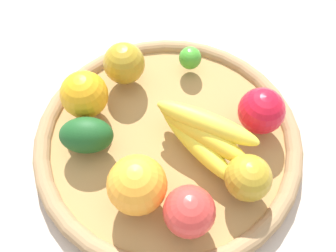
# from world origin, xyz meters

# --- Properties ---
(ground_plane) EXTENTS (2.40, 2.40, 0.00)m
(ground_plane) POSITION_xyz_m (0.00, 0.00, 0.00)
(ground_plane) COLOR #C0AE9C
(ground_plane) RESTS_ON ground
(basket) EXTENTS (0.43, 0.43, 0.03)m
(basket) POSITION_xyz_m (0.00, 0.00, 0.02)
(basket) COLOR #A57E48
(basket) RESTS_ON ground_plane
(banana_bunch) EXTENTS (0.13, 0.17, 0.06)m
(banana_bunch) POSITION_xyz_m (-0.04, 0.04, 0.07)
(banana_bunch) COLOR yellow
(banana_bunch) RESTS_ON basket
(orange_0) EXTENTS (0.09, 0.09, 0.08)m
(orange_0) POSITION_xyz_m (0.10, -0.10, 0.07)
(orange_0) COLOR orange
(orange_0) RESTS_ON basket
(apple_3) EXTENTS (0.07, 0.07, 0.07)m
(apple_3) POSITION_xyz_m (-0.06, 0.13, 0.07)
(apple_3) COLOR #B18E24
(apple_3) RESTS_ON basket
(apple_1) EXTENTS (0.09, 0.09, 0.07)m
(apple_1) POSITION_xyz_m (-0.14, 0.04, 0.07)
(apple_1) COLOR red
(apple_1) RESTS_ON basket
(orange_1) EXTENTS (0.11, 0.11, 0.08)m
(orange_1) POSITION_xyz_m (0.08, 0.08, 0.08)
(orange_1) COLOR orange
(orange_1) RESTS_ON basket
(lime_0) EXTENTS (0.05, 0.05, 0.04)m
(lime_0) POSITION_xyz_m (-0.10, -0.11, 0.05)
(lime_0) COLOR green
(lime_0) RESTS_ON basket
(apple_0) EXTENTS (0.10, 0.10, 0.07)m
(apple_0) POSITION_xyz_m (0.03, 0.14, 0.07)
(apple_0) COLOR red
(apple_0) RESTS_ON basket
(apple_2) EXTENTS (0.09, 0.09, 0.07)m
(apple_2) POSITION_xyz_m (0.02, -0.14, 0.07)
(apple_2) COLOR #A88721
(apple_2) RESTS_ON basket
(avocado) EXTENTS (0.10, 0.09, 0.06)m
(avocado) POSITION_xyz_m (0.12, -0.03, 0.06)
(avocado) COLOR #194D1F
(avocado) RESTS_ON basket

